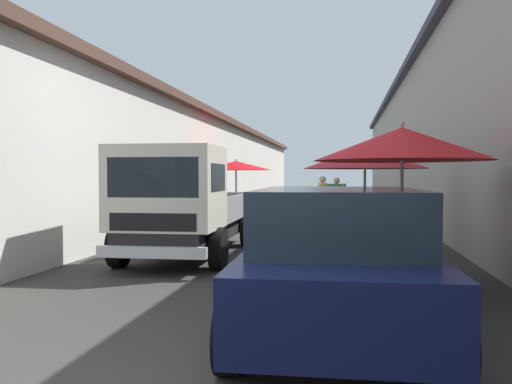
% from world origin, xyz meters
% --- Properties ---
extents(ground, '(90.00, 90.00, 0.00)m').
position_xyz_m(ground, '(13.50, 0.00, 0.00)').
color(ground, '#33302D').
extents(building_left_whitewash, '(49.80, 7.50, 4.03)m').
position_xyz_m(building_left_whitewash, '(15.75, 7.12, 2.03)').
color(building_left_whitewash, beige).
rests_on(building_left_whitewash, ground).
extents(fruit_stall_far_left, '(2.52, 2.52, 2.18)m').
position_xyz_m(fruit_stall_far_left, '(15.26, 2.46, 1.73)').
color(fruit_stall_far_left, '#9E9EA3').
rests_on(fruit_stall_far_left, ground).
extents(fruit_stall_near_right, '(2.65, 2.65, 2.28)m').
position_xyz_m(fruit_stall_near_right, '(8.56, -1.73, 1.78)').
color(fruit_stall_near_right, '#9E9EA3').
rests_on(fruit_stall_near_right, ground).
extents(fruit_stall_mid_lane, '(2.59, 2.59, 2.36)m').
position_xyz_m(fruit_stall_mid_lane, '(5.07, -2.09, 1.80)').
color(fruit_stall_mid_lane, '#9E9EA3').
rests_on(fruit_stall_mid_lane, ground).
extents(hatchback_car, '(3.96, 2.01, 1.45)m').
position_xyz_m(hatchback_car, '(2.52, -1.22, 0.74)').
color(hatchback_car, '#0F1438').
rests_on(hatchback_car, ground).
extents(delivery_truck, '(4.96, 2.07, 2.08)m').
position_xyz_m(delivery_truck, '(6.32, 1.68, 1.04)').
color(delivery_truck, black).
rests_on(delivery_truck, ground).
extents(vendor_by_crates, '(0.62, 0.31, 1.58)m').
position_xyz_m(vendor_by_crates, '(13.64, -0.63, 0.90)').
color(vendor_by_crates, '#665B4C').
rests_on(vendor_by_crates, ground).
extents(vendor_in_shade, '(0.21, 0.62, 1.53)m').
position_xyz_m(vendor_in_shade, '(14.76, -1.06, 0.87)').
color(vendor_in_shade, '#665B4C').
rests_on(vendor_in_shade, ground).
extents(plastic_stool, '(0.30, 0.30, 0.43)m').
position_xyz_m(plastic_stool, '(10.78, -1.94, 0.33)').
color(plastic_stool, red).
rests_on(plastic_stool, ground).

